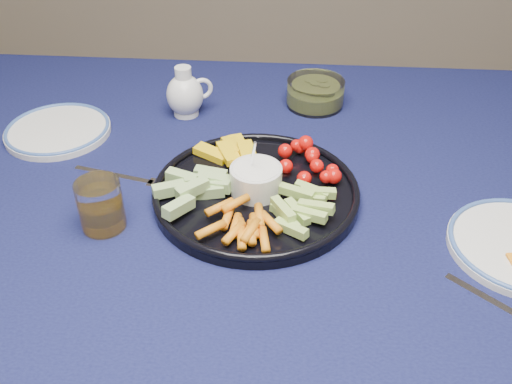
# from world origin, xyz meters

# --- Properties ---
(dining_table) EXTENTS (1.67, 1.07, 0.75)m
(dining_table) POSITION_xyz_m (0.00, 0.00, 0.66)
(dining_table) COLOR #452B17
(dining_table) RESTS_ON ground
(crudite_platter) EXTENTS (0.33, 0.33, 0.11)m
(crudite_platter) POSITION_xyz_m (-0.10, 0.02, 0.76)
(crudite_platter) COLOR black
(crudite_platter) RESTS_ON dining_table
(creamer_pitcher) EXTENTS (0.09, 0.07, 0.10)m
(creamer_pitcher) POSITION_xyz_m (-0.25, 0.28, 0.79)
(creamer_pitcher) COLOR white
(creamer_pitcher) RESTS_ON dining_table
(pickle_bowl) EXTENTS (0.12, 0.12, 0.05)m
(pickle_bowl) POSITION_xyz_m (-0.00, 0.34, 0.77)
(pickle_bowl) COLOR white
(pickle_bowl) RESTS_ON dining_table
(juice_tumbler) EXTENTS (0.07, 0.07, 0.08)m
(juice_tumbler) POSITION_xyz_m (-0.32, -0.07, 0.78)
(juice_tumbler) COLOR white
(juice_tumbler) RESTS_ON dining_table
(fork_left) EXTENTS (0.17, 0.06, 0.00)m
(fork_left) POSITION_xyz_m (-0.31, 0.05, 0.75)
(fork_left) COLOR white
(fork_left) RESTS_ON dining_table
(side_plate_extra) EXTENTS (0.19, 0.19, 0.02)m
(side_plate_extra) POSITION_xyz_m (-0.48, 0.19, 0.75)
(side_plate_extra) COLOR silver
(side_plate_extra) RESTS_ON dining_table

